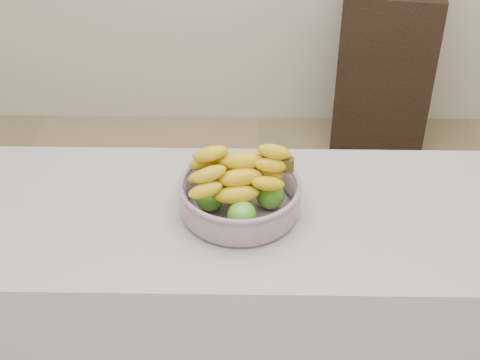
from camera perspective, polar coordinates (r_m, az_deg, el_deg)
The scene contains 3 objects.
counter at distance 2.04m, azimuth 1.94°, elevation -12.67°, with size 2.00×0.60×0.90m, color #96959D.
cabinet at distance 3.60m, azimuth 12.17°, elevation 9.34°, with size 0.48×0.38×0.86m, color black.
fruit_bowl at distance 1.70m, azimuth -0.01°, elevation -1.14°, with size 0.31×0.31×0.18m.
Camera 1 is at (-0.04, -1.40, 1.97)m, focal length 50.00 mm.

